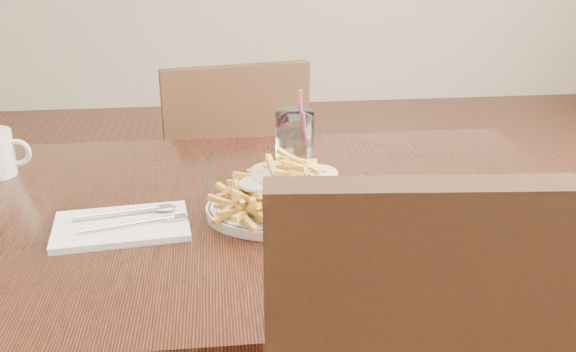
{
  "coord_description": "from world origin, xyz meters",
  "views": [
    {
      "loc": [
        -0.08,
        -1.04,
        1.22
      ],
      "look_at": [
        0.04,
        -0.04,
        0.82
      ],
      "focal_mm": 40.0,
      "sensor_mm": 36.0,
      "label": 1
    }
  ],
  "objects": [
    {
      "name": "fries_plate",
      "position": [
        0.04,
        -0.04,
        0.76
      ],
      "size": [
        0.34,
        0.31,
        0.02
      ],
      "color": "white",
      "rests_on": "table"
    },
    {
      "name": "table",
      "position": [
        0.0,
        0.0,
        0.67
      ],
      "size": [
        1.2,
        0.8,
        0.75
      ],
      "color": "black",
      "rests_on": "ground"
    },
    {
      "name": "water_glass",
      "position": [
        0.08,
        0.17,
        0.81
      ],
      "size": [
        0.08,
        0.08,
        0.17
      ],
      "color": "white",
      "rests_on": "table"
    },
    {
      "name": "loaded_fries",
      "position": [
        0.04,
        -0.04,
        0.81
      ],
      "size": [
        0.26,
        0.21,
        0.07
      ],
      "color": "gold",
      "rests_on": "fries_plate"
    },
    {
      "name": "cutlery",
      "position": [
        -0.24,
        -0.06,
        0.76
      ],
      "size": [
        0.2,
        0.11,
        0.01
      ],
      "color": "silver",
      "rests_on": "napkin"
    },
    {
      "name": "napkin",
      "position": [
        -0.24,
        -0.06,
        0.76
      ],
      "size": [
        0.23,
        0.16,
        0.01
      ],
      "primitive_type": "cube",
      "rotation": [
        0.0,
        0.0,
        0.11
      ],
      "color": "white",
      "rests_on": "table"
    },
    {
      "name": "chair_far",
      "position": [
        -0.04,
        0.74,
        0.49
      ],
      "size": [
        0.47,
        0.47,
        0.87
      ],
      "color": "black",
      "rests_on": "ground"
    }
  ]
}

